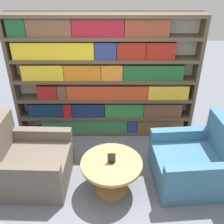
% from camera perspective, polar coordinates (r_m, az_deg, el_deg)
% --- Properties ---
extents(ground_plane, '(14.00, 14.00, 0.00)m').
position_cam_1_polar(ground_plane, '(3.48, -1.89, -17.43)').
color(ground_plane, slate).
extents(bookshelf, '(2.82, 0.30, 1.94)m').
position_cam_1_polar(bookshelf, '(4.07, -1.68, 7.11)').
color(bookshelf, silver).
rests_on(bookshelf, ground_plane).
extents(armchair_left, '(0.95, 0.89, 0.85)m').
position_cam_1_polar(armchair_left, '(3.62, -17.53, -10.64)').
color(armchair_left, brown).
rests_on(armchair_left, ground_plane).
extents(armchair_right, '(0.99, 0.93, 0.85)m').
position_cam_1_polar(armchair_right, '(3.62, 17.51, -10.66)').
color(armchair_right, '#386684').
rests_on(armchair_right, ground_plane).
extents(coffee_table, '(0.75, 0.75, 0.45)m').
position_cam_1_polar(coffee_table, '(3.32, -0.02, -12.53)').
color(coffee_table, '#AD7F4C').
rests_on(coffee_table, ground_plane).
extents(table_sign, '(0.10, 0.06, 0.14)m').
position_cam_1_polar(table_sign, '(3.19, -0.02, -10.10)').
color(table_sign, black).
rests_on(table_sign, coffee_table).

